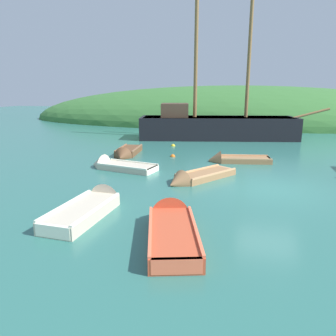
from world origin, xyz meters
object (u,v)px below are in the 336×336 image
(buoy_orange, at_px, (173,157))
(buoy_yellow, at_px, (173,146))
(rowboat_outer_right, at_px, (116,167))
(rowboat_near_dock, at_px, (92,208))
(sailing_ship, at_px, (215,130))
(rowboat_far, at_px, (196,179))
(rowboat_portside, at_px, (127,153))
(rowboat_outer_left, at_px, (172,228))
(rowboat_center, at_px, (233,161))

(buoy_orange, bearing_deg, buoy_yellow, 102.82)
(rowboat_outer_right, relative_size, rowboat_near_dock, 1.02)
(sailing_ship, relative_size, rowboat_near_dock, 4.09)
(rowboat_far, height_order, rowboat_portside, rowboat_portside)
(rowboat_outer_left, bearing_deg, buoy_yellow, -3.38)
(rowboat_far, distance_m, rowboat_near_dock, 5.40)
(rowboat_outer_right, height_order, rowboat_near_dock, rowboat_near_dock)
(rowboat_outer_right, distance_m, rowboat_center, 6.60)
(buoy_orange, bearing_deg, rowboat_far, -65.66)
(sailing_ship, height_order, rowboat_outer_right, sailing_ship)
(sailing_ship, distance_m, rowboat_near_dock, 17.92)
(rowboat_center, xyz_separation_m, rowboat_portside, (-6.57, 0.31, 0.05))
(rowboat_center, distance_m, buoy_yellow, 6.26)
(rowboat_outer_right, xyz_separation_m, buoy_orange, (2.18, 3.65, -0.08))
(rowboat_outer_right, distance_m, rowboat_near_dock, 6.11)
(rowboat_far, distance_m, buoy_orange, 5.38)
(rowboat_outer_right, distance_m, rowboat_portside, 3.42)
(sailing_ship, bearing_deg, rowboat_center, -89.33)
(rowboat_far, xyz_separation_m, rowboat_near_dock, (-2.77, -4.64, 0.06))
(rowboat_outer_left, relative_size, buoy_yellow, 13.10)
(rowboat_center, height_order, buoy_orange, rowboat_center)
(rowboat_near_dock, relative_size, buoy_orange, 12.47)
(buoy_orange, relative_size, buoy_yellow, 0.98)
(sailing_ship, height_order, rowboat_outer_left, sailing_ship)
(rowboat_portside, bearing_deg, rowboat_center, 81.11)
(rowboat_far, xyz_separation_m, rowboat_center, (1.46, 4.29, -0.01))
(rowboat_far, height_order, rowboat_center, rowboat_center)
(rowboat_center, xyz_separation_m, buoy_orange, (-3.68, 0.60, -0.08))
(rowboat_portside, distance_m, buoy_yellow, 4.50)
(buoy_orange, bearing_deg, rowboat_near_dock, -93.31)
(rowboat_outer_right, relative_size, buoy_orange, 12.75)
(rowboat_far, relative_size, rowboat_near_dock, 0.98)
(rowboat_outer_right, height_order, rowboat_portside, rowboat_outer_right)
(buoy_yellow, bearing_deg, rowboat_center, -43.69)
(rowboat_far, distance_m, rowboat_portside, 6.87)
(rowboat_outer_right, bearing_deg, sailing_ship, -96.19)
(rowboat_far, height_order, rowboat_near_dock, rowboat_near_dock)
(rowboat_outer_left, xyz_separation_m, rowboat_near_dock, (-2.96, 0.91, -0.00))
(rowboat_near_dock, xyz_separation_m, buoy_yellow, (-0.30, 13.25, -0.14))
(rowboat_outer_left, distance_m, rowboat_near_dock, 3.10)
(rowboat_center, bearing_deg, rowboat_portside, -12.43)
(rowboat_center, relative_size, buoy_orange, 11.90)
(rowboat_center, height_order, rowboat_portside, rowboat_portside)
(rowboat_portside, bearing_deg, rowboat_outer_right, 5.68)
(sailing_ship, xyz_separation_m, buoy_orange, (-1.75, -8.22, -0.72))
(rowboat_near_dock, height_order, buoy_orange, rowboat_near_dock)
(buoy_orange, xyz_separation_m, buoy_yellow, (-0.85, 3.72, 0.00))
(rowboat_center, distance_m, rowboat_outer_left, 9.92)
(rowboat_far, distance_m, rowboat_center, 4.54)
(rowboat_far, bearing_deg, sailing_ship, -143.21)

